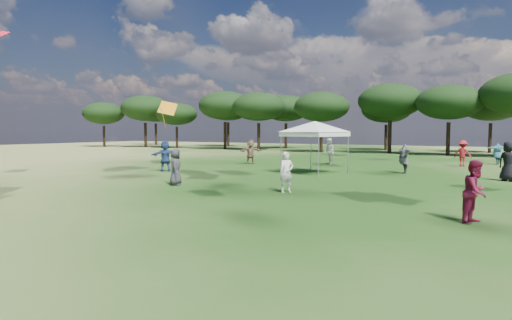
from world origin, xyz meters
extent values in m
cylinder|color=black|center=(-49.10, 43.01, 1.55)|extent=(0.35, 0.35, 3.09)
ellipsoid|color=black|center=(-49.10, 43.01, 4.95)|extent=(6.01, 6.01, 3.24)
cylinder|color=black|center=(-42.82, 45.10, 1.76)|extent=(0.40, 0.40, 3.51)
ellipsoid|color=black|center=(-42.82, 45.10, 5.62)|extent=(6.82, 6.82, 3.68)
cylinder|color=black|center=(-36.96, 45.10, 1.46)|extent=(0.33, 0.33, 2.92)
ellipsoid|color=black|center=(-36.96, 45.10, 4.67)|extent=(5.67, 5.67, 3.06)
cylinder|color=black|center=(-29.06, 45.29, 1.75)|extent=(0.40, 0.40, 3.49)
ellipsoid|color=black|center=(-29.06, 45.29, 5.59)|extent=(6.79, 6.79, 3.66)
cylinder|color=black|center=(-23.92, 45.02, 1.66)|extent=(0.38, 0.38, 3.32)
ellipsoid|color=black|center=(-23.92, 45.02, 5.31)|extent=(6.44, 6.44, 3.47)
cylinder|color=black|center=(-15.51, 44.30, 1.57)|extent=(0.36, 0.36, 3.14)
ellipsoid|color=black|center=(-15.51, 44.30, 5.03)|extent=(6.11, 6.11, 3.29)
cylinder|color=black|center=(-8.39, 45.81, 1.73)|extent=(0.40, 0.40, 3.46)
ellipsoid|color=black|center=(-8.39, 45.81, 5.54)|extent=(6.73, 6.73, 3.63)
cylinder|color=black|center=(-2.58, 44.63, 1.61)|extent=(0.37, 0.37, 3.21)
ellipsoid|color=black|center=(-2.58, 44.63, 5.14)|extent=(6.24, 6.24, 3.36)
cylinder|color=black|center=(-48.93, 53.79, 1.78)|extent=(0.41, 0.41, 3.56)
ellipsoid|color=black|center=(-48.93, 53.79, 5.70)|extent=(6.92, 6.92, 3.73)
cylinder|color=black|center=(-34.09, 53.56, 1.81)|extent=(0.41, 0.41, 3.62)
ellipsoid|color=black|center=(-34.09, 53.56, 5.80)|extent=(7.03, 7.03, 3.79)
cylinder|color=black|center=(-23.40, 51.57, 1.68)|extent=(0.39, 0.39, 3.37)
ellipsoid|color=black|center=(-23.40, 51.57, 5.39)|extent=(6.54, 6.54, 3.53)
cylinder|color=black|center=(-10.52, 53.31, 1.56)|extent=(0.36, 0.36, 3.11)
ellipsoid|color=black|center=(-10.52, 53.31, 4.98)|extent=(6.05, 6.05, 3.26)
cylinder|color=black|center=(0.83, 52.52, 1.60)|extent=(0.37, 0.37, 3.20)
ellipsoid|color=black|center=(0.83, 52.52, 5.12)|extent=(6.21, 6.21, 3.35)
cylinder|color=gray|center=(-8.86, 21.01, 1.14)|extent=(0.06, 0.06, 2.27)
cylinder|color=gray|center=(-6.29, 20.25, 1.14)|extent=(0.06, 0.06, 2.27)
cylinder|color=gray|center=(-8.10, 23.57, 1.14)|extent=(0.06, 0.06, 2.27)
cylinder|color=gray|center=(-5.53, 22.81, 1.14)|extent=(0.06, 0.06, 2.27)
cube|color=white|center=(-7.20, 21.91, 2.22)|extent=(3.52, 3.52, 0.25)
pyramid|color=white|center=(-7.20, 21.91, 2.95)|extent=(5.54, 5.54, 0.60)
imported|color=white|center=(-5.32, 14.44, 0.80)|extent=(0.67, 0.69, 1.59)
imported|color=maroon|center=(1.40, 11.94, 0.83)|extent=(0.87, 0.98, 1.66)
imported|color=#47474C|center=(-2.82, 24.49, 0.83)|extent=(1.50, 2.03, 1.65)
imported|color=silver|center=(-8.69, 28.32, 0.94)|extent=(1.10, 1.15, 1.88)
imported|color=black|center=(2.25, 23.11, 0.96)|extent=(1.11, 0.98, 1.91)
imported|color=#333137|center=(-10.56, 14.00, 0.82)|extent=(0.87, 0.95, 1.63)
imported|color=brown|center=(-13.76, 25.93, 0.89)|extent=(1.54, 1.55, 1.79)
imported|color=navy|center=(-15.30, 18.62, 0.92)|extent=(1.66, 1.49, 1.83)
imported|color=#24536C|center=(1.70, 34.29, 0.77)|extent=(1.76, 1.64, 1.54)
imported|color=maroon|center=(-0.30, 31.19, 0.88)|extent=(1.25, 0.89, 1.76)
plane|color=orange|center=(-18.53, 22.52, 4.00)|extent=(1.72, 1.93, 1.20)
camera|label=1|loc=(1.95, -0.57, 2.44)|focal=30.00mm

